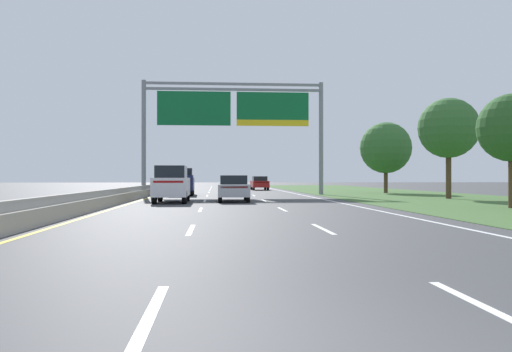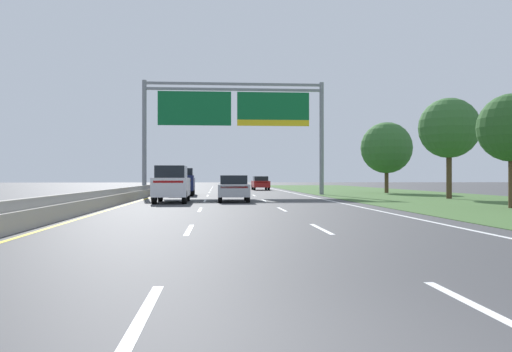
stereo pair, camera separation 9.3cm
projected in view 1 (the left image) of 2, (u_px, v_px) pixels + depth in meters
The scene contains 12 objects.
ground_plane at pixel (231, 197), 38.98m from camera, with size 220.00×220.00×0.00m, color #3D3D3F.
lane_striping at pixel (232, 197), 38.53m from camera, with size 11.96×106.00×0.01m.
grass_verge_right at pixel (413, 196), 40.05m from camera, with size 14.00×110.00×0.02m, color #3D602D.
median_barrier_concrete at pixel (142, 192), 38.48m from camera, with size 0.60×110.00×0.85m.
overhead_sign_gantry at pixel (234, 114), 43.11m from camera, with size 15.06×0.42×9.42m.
pickup_truck_navy at pixel (181, 182), 42.08m from camera, with size 2.12×5.44×2.20m.
car_silver_centre_lane_sedan at pixel (233, 188), 31.30m from camera, with size 1.88×4.43×1.57m.
car_white_left_lane_suv at pixel (172, 184), 30.06m from camera, with size 1.92×4.71×2.11m.
car_red_right_lane_sedan at pixel (260, 183), 59.61m from camera, with size 1.86×4.42×1.57m.
roadside_tree_near at pixel (512, 128), 24.47m from camera, with size 3.21×3.21×5.39m.
roadside_tree_mid at pixel (449, 128), 35.21m from camera, with size 4.05×4.05×6.82m.
roadside_tree_far at pixel (386, 148), 48.13m from camera, with size 4.72×4.72×6.55m.
Camera 1 is at (-1.16, -4.01, 1.46)m, focal length 36.62 mm.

